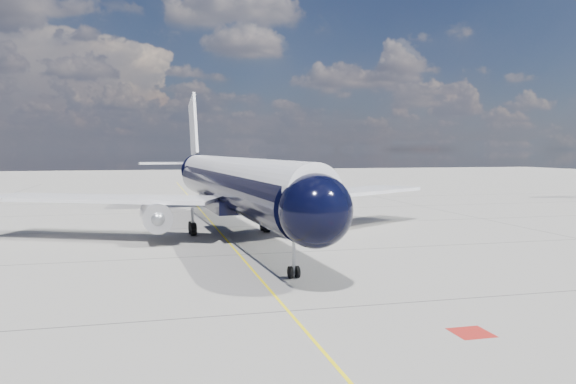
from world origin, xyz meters
TOP-DOWN VIEW (x-y plane):
  - ground at (0.00, 30.00)m, footprint 320.00×320.00m
  - taxiway_centerline at (0.00, 25.00)m, footprint 0.16×160.00m
  - red_marking at (6.80, -10.00)m, footprint 1.60×1.60m
  - main_airliner at (0.82, 20.79)m, footprint 43.19×52.65m

SIDE VIEW (x-z plane):
  - ground at x=0.00m, z-range 0.00..0.00m
  - taxiway_centerline at x=0.00m, z-range 0.00..0.01m
  - red_marking at x=6.80m, z-range 0.00..0.01m
  - main_airliner at x=0.82m, z-range -2.88..12.32m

